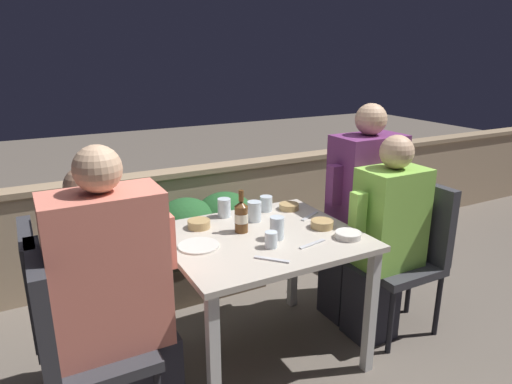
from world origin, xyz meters
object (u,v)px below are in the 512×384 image
chair_left_far (59,303)px  person_purple_stripe (361,213)px  chair_right_near (409,244)px  potted_plant (380,214)px  chair_right_far (383,228)px  person_white_polo (104,284)px  chair_left_near (71,335)px  beer_bottle (241,216)px  person_green_blouse (384,239)px  person_coral_top (119,298)px

chair_left_far → person_purple_stripe: bearing=-0.1°
chair_right_near → potted_plant: chair_right_near is taller
chair_left_far → chair_right_far: bearing=-0.1°
potted_plant → chair_left_far: bearing=-169.6°
chair_left_far → person_white_polo: (0.21, 0.00, 0.05)m
chair_left_near → potted_plant: 2.48m
beer_bottle → potted_plant: 1.58m
chair_right_near → chair_right_far: bearing=82.4°
beer_bottle → potted_plant: bearing=18.1°
chair_left_near → chair_left_far: (-0.02, 0.29, 0.00)m
person_white_polo → chair_right_near: person_white_polo is taller
person_purple_stripe → beer_bottle: 0.87m
chair_left_far → potted_plant: size_ratio=1.30×
chair_right_far → person_purple_stripe: bearing=-180.0°
person_green_blouse → beer_bottle: person_green_blouse is taller
chair_right_far → beer_bottle: 1.09m
chair_left_near → person_purple_stripe: 1.79m
chair_left_far → beer_bottle: size_ratio=3.98×
chair_left_near → person_white_polo: person_white_polo is taller
person_white_polo → person_green_blouse: person_green_blouse is taller
chair_left_near → person_green_blouse: person_green_blouse is taller
chair_right_far → potted_plant: bearing=47.9°
chair_left_near → chair_left_far: bearing=93.3°
person_white_polo → chair_right_far: size_ratio=1.28×
chair_right_near → person_purple_stripe: person_purple_stripe is taller
person_coral_top → beer_bottle: size_ratio=5.72×
person_white_polo → person_green_blouse: size_ratio=0.96×
chair_right_near → potted_plant: 0.83m
chair_left_near → person_white_polo: (0.19, 0.29, 0.05)m
chair_left_far → person_green_blouse: size_ratio=0.75×
person_coral_top → person_white_polo: bearing=92.4°
chair_right_far → person_purple_stripe: person_purple_stripe is taller
chair_right_far → person_green_blouse: bearing=-132.4°
chair_right_near → beer_bottle: size_ratio=3.98×
person_green_blouse → potted_plant: size_ratio=1.73×
chair_left_near → potted_plant: chair_left_near is taller
chair_left_far → potted_plant: 2.42m
chair_right_near → person_green_blouse: (-0.21, 0.00, 0.07)m
beer_bottle → chair_left_near: bearing=-164.5°
person_green_blouse → chair_left_far: bearing=171.3°
person_coral_top → person_purple_stripe: bearing=10.4°
person_white_polo → beer_bottle: (0.72, -0.04, 0.24)m
person_green_blouse → potted_plant: person_green_blouse is taller
chair_right_near → person_green_blouse: person_green_blouse is taller
chair_left_far → potted_plant: chair_left_far is taller
chair_right_near → potted_plant: (0.43, 0.70, -0.11)m
chair_left_near → person_green_blouse: 1.73m
person_coral_top → chair_right_far: person_coral_top is taller
chair_right_near → beer_bottle: bearing=167.3°
chair_right_far → beer_bottle: size_ratio=3.98×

